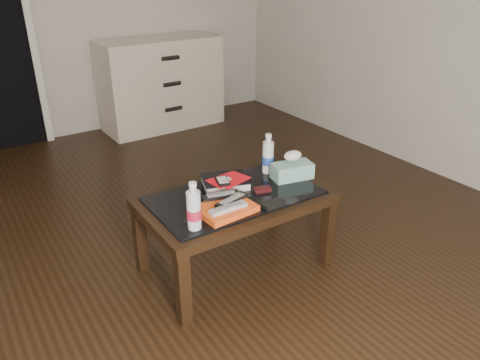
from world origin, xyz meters
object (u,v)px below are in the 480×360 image
object	(u,v)px
water_bottle_left	(194,206)
water_bottle_right	(268,153)
dresser	(161,84)
coffee_table	(235,205)
tissue_box	(292,171)
textbook	(225,182)

from	to	relation	value
water_bottle_left	water_bottle_right	size ratio (longest dim) A/B	1.00
dresser	water_bottle_right	world-z (taller)	dresser
coffee_table	dresser	distance (m)	2.61
dresser	tissue_box	size ratio (longest dim) A/B	5.27
water_bottle_left	tissue_box	distance (m)	0.76
coffee_table	tissue_box	distance (m)	0.40
water_bottle_left	tissue_box	world-z (taller)	water_bottle_left
textbook	water_bottle_right	size ratio (longest dim) A/B	1.05
dresser	textbook	bearing A→B (deg)	-107.96
dresser	water_bottle_right	bearing A→B (deg)	-101.02
tissue_box	dresser	bearing A→B (deg)	94.04
textbook	tissue_box	xyz separation A→B (m)	(0.37, -0.13, 0.02)
coffee_table	tissue_box	bearing A→B (deg)	-0.57
textbook	water_bottle_left	bearing A→B (deg)	-120.45
tissue_box	water_bottle_left	bearing A→B (deg)	-154.74
dresser	tissue_box	bearing A→B (deg)	-99.01
water_bottle_left	water_bottle_right	world-z (taller)	same
water_bottle_left	textbook	bearing A→B (deg)	40.37
water_bottle_left	coffee_table	bearing A→B (deg)	28.06
textbook	water_bottle_left	distance (m)	0.48
dresser	coffee_table	bearing A→B (deg)	-107.52
dresser	water_bottle_right	size ratio (longest dim) A/B	5.10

